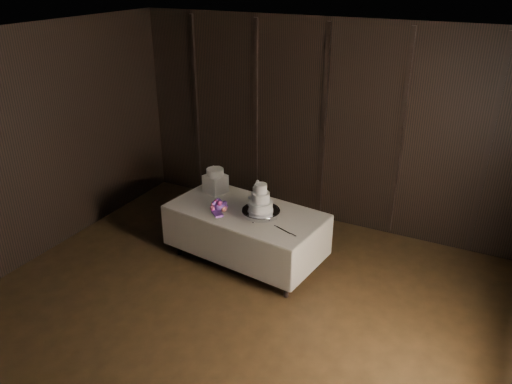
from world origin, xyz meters
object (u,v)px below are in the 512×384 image
object	(u,v)px
display_table	(246,234)
box_pedestal	(216,184)
small_cake	(215,172)
wedding_cake	(258,200)
bouquet	(219,206)
cake_stand	(261,213)

from	to	relation	value
display_table	box_pedestal	world-z (taller)	box_pedestal
display_table	box_pedestal	bearing A→B (deg)	161.27
box_pedestal	small_cake	world-z (taller)	small_cake
wedding_cake	bouquet	distance (m)	0.56
cake_stand	wedding_cake	distance (m)	0.19
wedding_cake	small_cake	bearing A→B (deg)	176.19
display_table	box_pedestal	size ratio (longest dim) A/B	8.08
wedding_cake	cake_stand	bearing A→B (deg)	50.09
box_pedestal	small_cake	distance (m)	0.17
bouquet	box_pedestal	bearing A→B (deg)	125.50
bouquet	small_cake	bearing A→B (deg)	125.50
cake_stand	small_cake	bearing A→B (deg)	157.30
wedding_cake	bouquet	bearing A→B (deg)	-152.46
box_pedestal	wedding_cake	bearing A→B (deg)	-24.16
bouquet	box_pedestal	distance (m)	0.56
cake_stand	small_cake	distance (m)	0.99
bouquet	small_cake	world-z (taller)	small_cake
cake_stand	bouquet	xyz separation A→B (m)	(-0.56, -0.08, 0.02)
display_table	wedding_cake	xyz separation A→B (m)	(0.22, -0.08, 0.57)
wedding_cake	bouquet	xyz separation A→B (m)	(-0.53, -0.07, -0.17)
box_pedestal	small_cake	xyz separation A→B (m)	(0.00, 0.00, 0.17)
display_table	small_cake	xyz separation A→B (m)	(-0.63, 0.30, 0.64)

